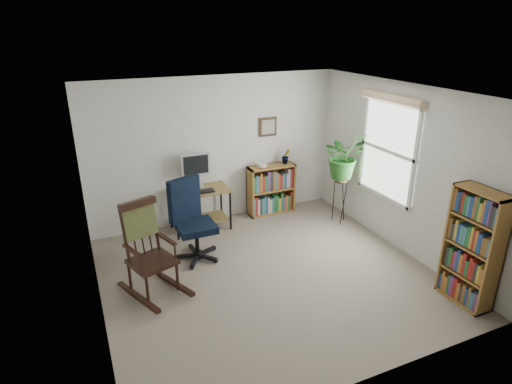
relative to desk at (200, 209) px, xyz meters
name	(u,v)px	position (x,y,z in m)	size (l,w,h in m)	color
floor	(268,275)	(0.40, -1.70, -0.34)	(4.20, 4.00, 0.00)	gray
ceiling	(270,93)	(0.40, -1.70, 2.06)	(4.20, 4.00, 0.00)	silver
wall_back	(216,150)	(0.40, 0.30, 0.86)	(4.20, 0.00, 2.40)	silver
wall_front	(372,272)	(0.40, -3.70, 0.86)	(4.20, 0.00, 2.40)	silver
wall_left	(89,222)	(-1.70, -1.70, 0.86)	(0.00, 4.00, 2.40)	silver
wall_right	(402,170)	(2.50, -1.70, 0.86)	(0.00, 4.00, 2.40)	silver
window	(388,151)	(2.46, -1.40, 1.06)	(0.12, 1.20, 1.50)	silver
desk	(200,209)	(0.00, 0.00, 0.00)	(0.94, 0.52, 0.68)	olive
monitor	(196,171)	(0.00, 0.14, 0.62)	(0.46, 0.16, 0.56)	silver
keyboard	(201,192)	(0.00, -0.12, 0.35)	(0.40, 0.15, 0.03)	black
office_chair	(196,221)	(-0.33, -0.89, 0.25)	(0.64, 0.64, 1.18)	black
rocking_chair	(151,250)	(-1.05, -1.47, 0.26)	(0.62, 1.03, 1.20)	black
low_bookshelf	(271,189)	(1.33, 0.12, 0.09)	(0.82, 0.27, 0.87)	olive
tall_bookshelf	(473,248)	(2.32, -3.16, 0.38)	(0.27, 0.63, 1.44)	olive
plant_stand	(340,198)	(2.20, -0.70, 0.09)	(0.24, 0.24, 0.85)	black
spider_plant	(345,134)	(2.20, -0.70, 1.18)	(1.69, 1.88, 1.46)	#235C20
potted_plant_small	(286,161)	(1.61, 0.13, 0.58)	(0.13, 0.24, 0.11)	#235C20
framed_picture	(268,127)	(1.33, 0.27, 1.17)	(0.32, 0.04, 0.32)	black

